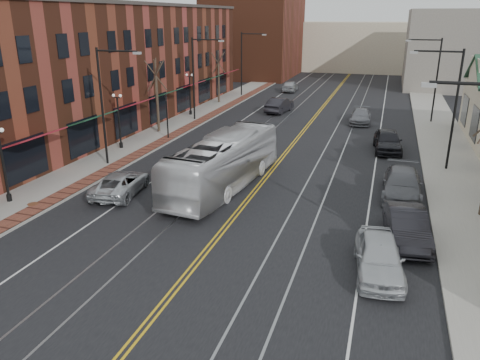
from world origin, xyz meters
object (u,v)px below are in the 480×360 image
Objects in this scene: parked_suv at (121,183)px; parked_car_a at (379,256)px; parked_car_d at (388,141)px; parked_car_b at (407,226)px; parked_car_c at (402,184)px; transit_bus at (224,162)px.

parked_suv is 15.77m from parked_car_a.
parked_car_a is at bearing 154.36° from parked_suv.
parked_car_d is at bearing -143.40° from parked_suv.
parked_suv is 20.96m from parked_car_d.
parked_car_b is 6.11m from parked_car_c.
parked_car_a is (9.50, -7.78, -0.84)m from transit_bus.
transit_bus is at bearing -159.71° from parked_suv.
parked_suv is 16.65m from parked_car_c.
transit_bus is 6.30m from parked_suv.
parked_suv is 1.06× the size of parked_car_a.
parked_car_d is at bearing 95.80° from parked_car_c.
parked_car_d is at bearing 83.44° from parked_car_a.
parked_car_a is (15.00, -4.85, 0.11)m from parked_suv.
parked_car_a is 0.97× the size of parked_car_b.
transit_bus reaches higher than parked_car_b.
parked_car_a reaches higher than parked_car_c.
parked_car_d reaches higher than parked_car_b.
parked_car_d is (-1.14, 16.06, 0.06)m from parked_car_b.
parked_suv is (-5.50, -2.93, -0.95)m from transit_bus.
parked_car_b is 16.10m from parked_car_d.
transit_bus is at bearing 150.10° from parked_car_b.
parked_car_d is (15.00, 14.64, 0.17)m from parked_suv.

